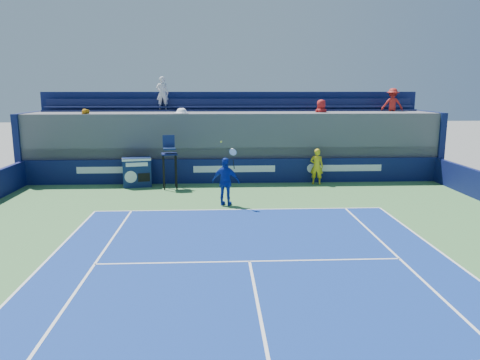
{
  "coord_description": "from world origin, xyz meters",
  "views": [
    {
      "loc": [
        -0.85,
        -5.49,
        4.6
      ],
      "look_at": [
        0.0,
        11.5,
        1.25
      ],
      "focal_mm": 35.0,
      "sensor_mm": 36.0,
      "label": 1
    }
  ],
  "objects_px": {
    "match_clock": "(137,171)",
    "umpire_chair": "(169,156)",
    "ball_person": "(317,166)",
    "tennis_player": "(226,182)"
  },
  "relations": [
    {
      "from": "ball_person",
      "to": "umpire_chair",
      "type": "xyz_separation_m",
      "value": [
        -7.0,
        -0.62,
        0.65
      ]
    },
    {
      "from": "match_clock",
      "to": "umpire_chair",
      "type": "height_order",
      "value": "umpire_chair"
    },
    {
      "from": "match_clock",
      "to": "umpire_chair",
      "type": "bearing_deg",
      "value": -17.59
    },
    {
      "from": "ball_person",
      "to": "tennis_player",
      "type": "height_order",
      "value": "tennis_player"
    },
    {
      "from": "match_clock",
      "to": "tennis_player",
      "type": "xyz_separation_m",
      "value": [
        4.13,
        -3.84,
        0.23
      ]
    },
    {
      "from": "ball_person",
      "to": "umpire_chair",
      "type": "height_order",
      "value": "umpire_chair"
    },
    {
      "from": "ball_person",
      "to": "umpire_chair",
      "type": "distance_m",
      "value": 7.06
    },
    {
      "from": "ball_person",
      "to": "match_clock",
      "type": "relative_size",
      "value": 1.21
    },
    {
      "from": "umpire_chair",
      "to": "tennis_player",
      "type": "height_order",
      "value": "tennis_player"
    },
    {
      "from": "ball_person",
      "to": "umpire_chair",
      "type": "relative_size",
      "value": 0.7
    }
  ]
}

